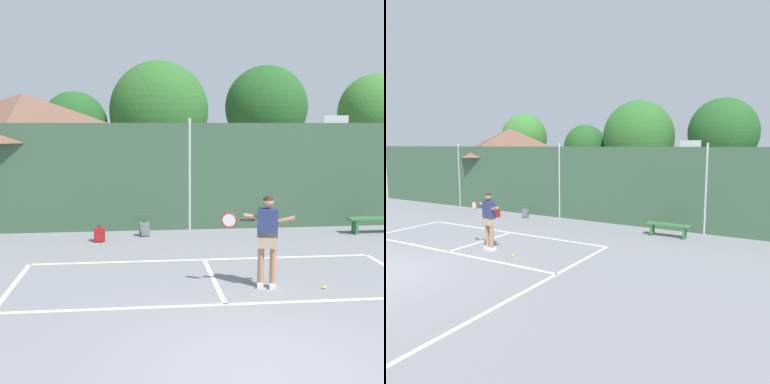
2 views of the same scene
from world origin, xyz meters
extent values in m
plane|color=gray|center=(0.00, 0.00, 0.00)|extent=(120.00, 120.00, 0.00)
cube|color=white|center=(0.00, 5.50, 0.00)|extent=(8.20, 0.10, 0.01)
cube|color=white|center=(0.00, 2.48, 0.00)|extent=(8.20, 0.10, 0.01)
cube|color=white|center=(0.00, 3.96, 0.00)|extent=(0.10, 2.97, 0.01)
cube|color=#38563D|center=(0.00, 9.00, 1.64)|extent=(26.00, 0.05, 3.28)
cylinder|color=#B2B2B7|center=(0.00, 9.00, 1.72)|extent=(0.09, 0.09, 3.43)
cylinder|color=yellow|center=(5.39, 11.07, 1.52)|extent=(0.12, 0.12, 3.05)
cube|color=white|center=(5.39, 10.97, 3.25)|extent=(0.90, 0.06, 0.60)
torus|color=#D85919|center=(5.39, 10.70, 3.03)|extent=(0.48, 0.48, 0.02)
cube|color=beige|center=(-5.56, 12.14, 1.35)|extent=(6.08, 4.89, 2.69)
pyramid|color=brown|center=(-5.56, 12.14, 3.51)|extent=(6.56, 5.28, 1.64)
cylinder|color=brown|center=(-4.82, 20.17, 0.90)|extent=(0.36, 0.36, 1.80)
ellipsoid|color=#235623|center=(-4.82, 20.17, 3.23)|extent=(3.37, 3.03, 3.37)
cylinder|color=brown|center=(-0.47, 20.17, 0.87)|extent=(0.36, 0.36, 1.74)
ellipsoid|color=#2D6628|center=(-0.47, 20.17, 3.93)|extent=(5.15, 4.63, 5.15)
cylinder|color=brown|center=(5.24, 20.17, 1.14)|extent=(0.36, 0.36, 2.27)
ellipsoid|color=#235623|center=(5.24, 20.17, 4.14)|extent=(4.39, 3.95, 4.39)
cylinder|color=brown|center=(11.37, 20.17, 1.08)|extent=(0.36, 0.36, 2.15)
ellipsoid|color=#38752D|center=(11.37, 20.17, 3.91)|extent=(4.12, 3.71, 4.12)
cube|color=silver|center=(1.09, 3.29, 0.05)|extent=(0.19, 0.28, 0.10)
cube|color=silver|center=(0.86, 3.36, 0.05)|extent=(0.19, 0.28, 0.10)
cylinder|color=#A37556|center=(1.09, 3.29, 0.51)|extent=(0.13, 0.13, 0.82)
cylinder|color=#A37556|center=(0.86, 3.36, 0.51)|extent=(0.13, 0.13, 0.82)
cube|color=tan|center=(0.98, 3.33, 0.98)|extent=(0.41, 0.33, 0.32)
cube|color=navy|center=(0.98, 3.33, 1.32)|extent=(0.45, 0.34, 0.56)
sphere|color=#A37556|center=(0.98, 3.33, 1.73)|extent=(0.22, 0.22, 0.22)
sphere|color=black|center=(0.98, 3.33, 1.75)|extent=(0.21, 0.21, 0.21)
cylinder|color=#A37556|center=(0.78, 3.36, 1.42)|extent=(0.56, 0.24, 0.17)
cylinder|color=#A37556|center=(1.25, 3.25, 1.37)|extent=(0.51, 0.23, 0.22)
cylinder|color=black|center=(0.58, 3.39, 1.37)|extent=(0.30, 0.12, 0.04)
torus|color=red|center=(0.23, 3.43, 1.37)|extent=(0.30, 0.11, 0.30)
cylinder|color=silver|center=(0.23, 3.43, 1.37)|extent=(0.25, 0.08, 0.26)
sphere|color=#CCE033|center=(2.09, 3.12, 0.03)|extent=(0.07, 0.07, 0.07)
cube|color=maroon|center=(-2.65, 7.66, 0.20)|extent=(0.30, 0.21, 0.40)
cube|color=maroon|center=(-2.66, 7.54, 0.12)|extent=(0.23, 0.08, 0.18)
torus|color=black|center=(-2.65, 7.66, 0.42)|extent=(0.09, 0.02, 0.09)
cube|color=slate|center=(-1.40, 8.23, 0.20)|extent=(0.31, 0.22, 0.40)
cube|color=slate|center=(-1.38, 8.11, 0.12)|extent=(0.23, 0.10, 0.18)
torus|color=black|center=(-1.40, 8.23, 0.42)|extent=(0.09, 0.03, 0.09)
cube|color=#336B38|center=(5.45, 7.87, 0.45)|extent=(1.60, 0.36, 0.06)
cube|color=#336B38|center=(4.85, 7.87, 0.23)|extent=(0.08, 0.32, 0.45)
camera|label=1|loc=(-1.51, -6.02, 3.24)|focal=46.37mm
camera|label=2|loc=(9.28, -5.40, 3.34)|focal=35.00mm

